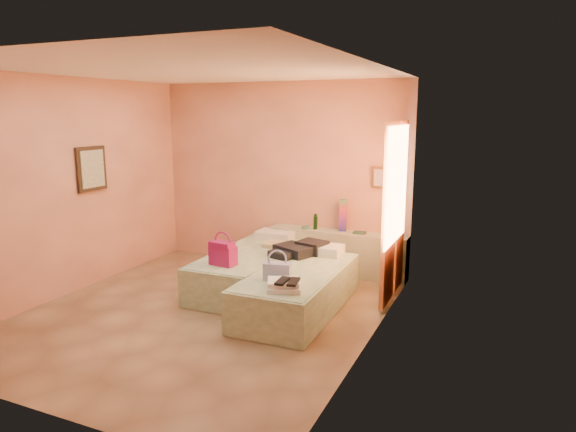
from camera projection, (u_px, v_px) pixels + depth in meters
name	position (u px, v px, depth m)	size (l,w,h in m)	color
ground	(203.00, 314.00, 6.10)	(4.50, 4.50, 0.00)	#9D855E
room_walls	(238.00, 160.00, 6.17)	(4.02, 4.51, 2.81)	#EFA67F
headboard_ledge	(337.00, 253.00, 7.53)	(2.05, 0.30, 0.65)	#ACB594
bed_left	(251.00, 270.00, 6.95)	(0.90, 2.00, 0.50)	beige
bed_right	(298.00, 290.00, 6.16)	(0.90, 2.00, 0.50)	beige
water_bottle	(315.00, 222.00, 7.56)	(0.06, 0.06, 0.22)	#163C1A
rainbow_box	(343.00, 215.00, 7.44)	(0.10, 0.10, 0.46)	#9B1356
small_dish	(306.00, 228.00, 7.62)	(0.13, 0.13, 0.03)	#478365
green_book	(359.00, 233.00, 7.30)	(0.17, 0.12, 0.03)	#284B36
flower_vase	(394.00, 228.00, 7.12)	(0.19, 0.19, 0.25)	silver
magenta_handbag	(223.00, 253.00, 6.30)	(0.32, 0.18, 0.30)	#9B1356
khaki_garment	(277.00, 245.00, 7.15)	(0.35, 0.28, 0.06)	tan
clothes_pile	(298.00, 249.00, 6.75)	(0.53, 0.53, 0.16)	black
blue_handbag	(277.00, 271.00, 5.75)	(0.30, 0.13, 0.20)	#42539F
towel_stack	(284.00, 285.00, 5.44)	(0.35, 0.30, 0.10)	white
sandal_pair	(288.00, 282.00, 5.35)	(0.19, 0.26, 0.03)	black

